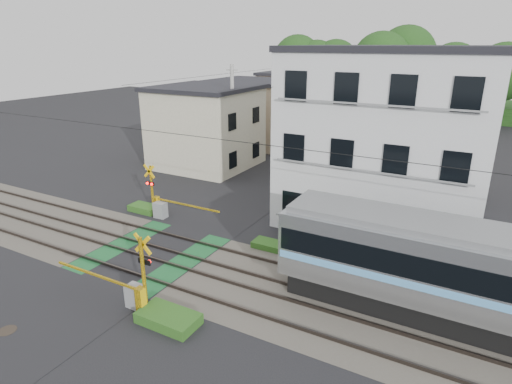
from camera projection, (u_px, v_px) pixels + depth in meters
The scene contains 12 objects.
ground at pixel (151, 253), 20.26m from camera, with size 120.00×120.00×0.00m, color black.
track_bed at pixel (151, 252), 20.25m from camera, with size 120.00×120.00×0.14m.
crossing_signal_near at pixel (136, 292), 15.83m from camera, with size 4.74×0.65×3.09m.
crossing_signal_far at pixel (159, 205), 24.22m from camera, with size 4.74×0.65×3.09m.
apartment_block at pixel (388, 138), 22.72m from camera, with size 10.20×8.36×9.30m.
houses_row at pixel (337, 111), 40.53m from camera, with size 22.07×31.35×6.80m.
tree_hill at pixel (385, 72), 59.09m from camera, with size 40.00×13.12×11.76m.
catenary at pixel (264, 201), 16.35m from camera, with size 60.00×5.04×7.00m.
utility_poles at pixel (313, 105), 38.43m from camera, with size 7.90×42.00×8.00m.
pedestrian at pixel (350, 135), 41.99m from camera, with size 0.61×0.40×1.67m, color #272831.
manhole_cover at pixel (7, 331), 14.79m from camera, with size 0.63×0.63×0.02m, color #2D261E.
weed_patches at pixel (179, 259), 19.33m from camera, with size 10.25×8.80×0.40m.
Camera 1 is at (13.08, -13.54, 9.44)m, focal length 30.00 mm.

